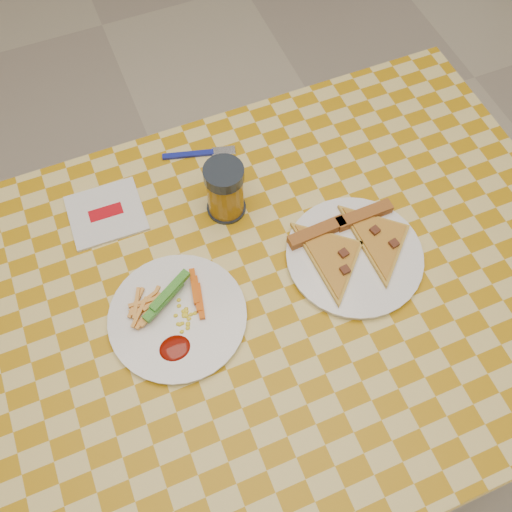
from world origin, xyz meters
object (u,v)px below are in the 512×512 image
object	(u,v)px
table	(258,313)
plate_left	(178,318)
drink_glass	(225,190)
plate_right	(354,257)

from	to	relation	value
table	plate_left	xyz separation A→B (m)	(-0.15, 0.02, 0.08)
plate_left	drink_glass	world-z (taller)	drink_glass
plate_right	table	bearing A→B (deg)	-178.32
plate_right	drink_glass	size ratio (longest dim) A/B	2.01
plate_left	plate_right	world-z (taller)	same
plate_left	plate_right	distance (m)	0.35
plate_left	plate_right	xyz separation A→B (m)	(0.35, -0.01, 0.00)
plate_left	table	bearing A→B (deg)	-5.87
table	plate_right	world-z (taller)	plate_right
table	plate_left	size ratio (longest dim) A/B	5.29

